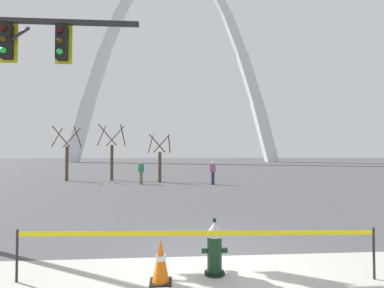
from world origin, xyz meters
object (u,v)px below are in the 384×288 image
Objects in this scene: fire_hydrant at (214,248)px; pedestrian_walking_left at (141,172)px; monument_arch at (175,69)px; pedestrian_standing_center at (213,173)px; traffic_cone_by_hydrant at (161,261)px.

fire_hydrant is 15.47m from pedestrian_walking_left.
monument_arch is at bearing 86.66° from pedestrian_walking_left.
pedestrian_walking_left is at bearing 174.22° from pedestrian_standing_center.
pedestrian_walking_left is (-2.86, -48.99, -21.20)m from monument_arch.
traffic_cone_by_hydrant is at bearing -101.39° from pedestrian_standing_center.
monument_arch reaches higher than pedestrian_walking_left.
pedestrian_walking_left is (-1.88, 15.49, 0.46)m from traffic_cone_by_hydrant.
pedestrian_standing_center is (2.04, -49.49, -21.20)m from monument_arch.
fire_hydrant is 0.02× the size of monument_arch.
monument_arch is 31.86× the size of pedestrian_standing_center.
monument_arch reaches higher than traffic_cone_by_hydrant.
pedestrian_walking_left and pedestrian_standing_center have the same top height.
pedestrian_standing_center is at bearing -87.64° from monument_arch.
pedestrian_walking_left is 1.00× the size of pedestrian_standing_center.
monument_arch is (0.04, 64.20, 21.55)m from fire_hydrant.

